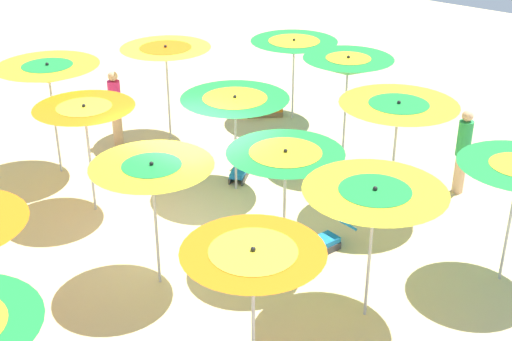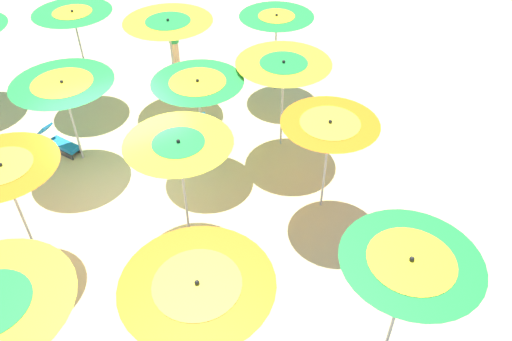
{
  "view_description": "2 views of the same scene",
  "coord_description": "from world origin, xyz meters",
  "px_view_note": "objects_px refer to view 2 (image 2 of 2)",
  "views": [
    {
      "loc": [
        -8.38,
        8.32,
        7.09
      ],
      "look_at": [
        -0.39,
        -1.35,
        0.87
      ],
      "focal_mm": 49.5,
      "sensor_mm": 36.0,
      "label": 1
    },
    {
      "loc": [
        1.75,
        8.63,
        7.74
      ],
      "look_at": [
        -2.1,
        2.08,
        1.28
      ],
      "focal_mm": 35.81,
      "sensor_mm": 36.0,
      "label": 2
    }
  ],
  "objects_px": {
    "beach_umbrella_8": "(169,29)",
    "lounger_1": "(203,135)",
    "beach_umbrella_15": "(409,270)",
    "beach_umbrella_5": "(64,88)",
    "beach_umbrella_13": "(283,69)",
    "beachgoer_1": "(174,38)",
    "beach_umbrella_14": "(329,130)",
    "beach_umbrella_6": "(4,173)",
    "lounger_0": "(60,143)",
    "beach_umbrella_9": "(198,88)",
    "beach_umbrella_12": "(276,23)",
    "beach_umbrella_10": "(179,151)",
    "beach_umbrella_4": "(74,19)",
    "beach_umbrella_11": "(198,291)"
  },
  "relations": [
    {
      "from": "beach_umbrella_6",
      "to": "beach_umbrella_8",
      "type": "height_order",
      "value": "beach_umbrella_8"
    },
    {
      "from": "beach_umbrella_5",
      "to": "beachgoer_1",
      "type": "distance_m",
      "value": 4.82
    },
    {
      "from": "beach_umbrella_6",
      "to": "beachgoer_1",
      "type": "bearing_deg",
      "value": -134.72
    },
    {
      "from": "beach_umbrella_6",
      "to": "beach_umbrella_13",
      "type": "height_order",
      "value": "beach_umbrella_13"
    },
    {
      "from": "beach_umbrella_5",
      "to": "beach_umbrella_9",
      "type": "bearing_deg",
      "value": 147.77
    },
    {
      "from": "beach_umbrella_13",
      "to": "lounger_0",
      "type": "height_order",
      "value": "beach_umbrella_13"
    },
    {
      "from": "beach_umbrella_13",
      "to": "lounger_0",
      "type": "xyz_separation_m",
      "value": [
        4.77,
        -2.52,
        -1.9
      ]
    },
    {
      "from": "beach_umbrella_8",
      "to": "beach_umbrella_9",
      "type": "bearing_deg",
      "value": 79.32
    },
    {
      "from": "lounger_0",
      "to": "lounger_1",
      "type": "xyz_separation_m",
      "value": [
        -3.15,
        1.46,
        -0.0
      ]
    },
    {
      "from": "beach_umbrella_4",
      "to": "beach_umbrella_14",
      "type": "height_order",
      "value": "beach_umbrella_4"
    },
    {
      "from": "beach_umbrella_12",
      "to": "beach_umbrella_13",
      "type": "bearing_deg",
      "value": 61.21
    },
    {
      "from": "beach_umbrella_4",
      "to": "beach_umbrella_6",
      "type": "xyz_separation_m",
      "value": [
        2.63,
        5.1,
        -0.23
      ]
    },
    {
      "from": "beach_umbrella_4",
      "to": "beach_umbrella_6",
      "type": "bearing_deg",
      "value": 62.68
    },
    {
      "from": "beach_umbrella_4",
      "to": "beach_umbrella_14",
      "type": "distance_m",
      "value": 7.46
    },
    {
      "from": "beach_umbrella_13",
      "to": "beach_umbrella_15",
      "type": "xyz_separation_m",
      "value": [
        1.66,
        5.71,
        0.14
      ]
    },
    {
      "from": "beach_umbrella_9",
      "to": "beachgoer_1",
      "type": "distance_m",
      "value": 4.74
    },
    {
      "from": "beach_umbrella_12",
      "to": "beach_umbrella_13",
      "type": "distance_m",
      "value": 2.65
    },
    {
      "from": "beach_umbrella_10",
      "to": "beach_umbrella_13",
      "type": "distance_m",
      "value": 3.51
    },
    {
      "from": "beach_umbrella_8",
      "to": "beachgoer_1",
      "type": "height_order",
      "value": "beach_umbrella_8"
    },
    {
      "from": "beach_umbrella_15",
      "to": "beach_umbrella_5",
      "type": "bearing_deg",
      "value": -70.16
    },
    {
      "from": "beach_umbrella_6",
      "to": "beach_umbrella_4",
      "type": "bearing_deg",
      "value": -117.32
    },
    {
      "from": "beach_umbrella_8",
      "to": "beach_umbrella_12",
      "type": "xyz_separation_m",
      "value": [
        -2.68,
        0.87,
        -0.12
      ]
    },
    {
      "from": "beach_umbrella_12",
      "to": "lounger_0",
      "type": "distance_m",
      "value": 6.3
    },
    {
      "from": "beach_umbrella_6",
      "to": "beachgoer_1",
      "type": "relative_size",
      "value": 1.23
    },
    {
      "from": "beach_umbrella_8",
      "to": "beach_umbrella_10",
      "type": "distance_m",
      "value": 5.0
    },
    {
      "from": "beach_umbrella_9",
      "to": "beach_umbrella_5",
      "type": "bearing_deg",
      "value": -32.23
    },
    {
      "from": "beach_umbrella_9",
      "to": "beach_umbrella_11",
      "type": "bearing_deg",
      "value": 64.48
    },
    {
      "from": "beach_umbrella_9",
      "to": "beach_umbrella_12",
      "type": "xyz_separation_m",
      "value": [
        -3.21,
        -1.95,
        -0.01
      ]
    },
    {
      "from": "beach_umbrella_4",
      "to": "beachgoer_1",
      "type": "height_order",
      "value": "beach_umbrella_4"
    },
    {
      "from": "beach_umbrella_13",
      "to": "beach_umbrella_14",
      "type": "height_order",
      "value": "beach_umbrella_13"
    },
    {
      "from": "beach_umbrella_13",
      "to": "beachgoer_1",
      "type": "xyz_separation_m",
      "value": [
        0.69,
        -4.84,
        -1.12
      ]
    },
    {
      "from": "beach_umbrella_4",
      "to": "beachgoer_1",
      "type": "distance_m",
      "value": 3.03
    },
    {
      "from": "beach_umbrella_10",
      "to": "beach_umbrella_12",
      "type": "height_order",
      "value": "beach_umbrella_10"
    },
    {
      "from": "beach_umbrella_8",
      "to": "lounger_1",
      "type": "xyz_separation_m",
      "value": [
        0.21,
        2.14,
        -1.9
      ]
    },
    {
      "from": "beach_umbrella_11",
      "to": "beach_umbrella_12",
      "type": "xyz_separation_m",
      "value": [
        -5.47,
        -6.68,
        0.05
      ]
    },
    {
      "from": "lounger_1",
      "to": "beach_umbrella_11",
      "type": "bearing_deg",
      "value": -13.66
    },
    {
      "from": "beach_umbrella_6",
      "to": "beachgoer_1",
      "type": "xyz_separation_m",
      "value": [
        -5.35,
        -5.4,
        -1.09
      ]
    },
    {
      "from": "beach_umbrella_13",
      "to": "beach_umbrella_14",
      "type": "distance_m",
      "value": 2.33
    },
    {
      "from": "beach_umbrella_8",
      "to": "beach_umbrella_10",
      "type": "bearing_deg",
      "value": 69.1
    },
    {
      "from": "beach_umbrella_6",
      "to": "lounger_1",
      "type": "xyz_separation_m",
      "value": [
        -4.43,
        -1.62,
        -1.86
      ]
    },
    {
      "from": "beach_umbrella_8",
      "to": "beach_umbrella_13",
      "type": "distance_m",
      "value": 3.49
    },
    {
      "from": "beach_umbrella_5",
      "to": "lounger_1",
      "type": "xyz_separation_m",
      "value": [
        -2.81,
        0.88,
        -1.73
      ]
    },
    {
      "from": "beach_umbrella_5",
      "to": "beach_umbrella_15",
      "type": "height_order",
      "value": "beach_umbrella_15"
    },
    {
      "from": "beach_umbrella_6",
      "to": "lounger_1",
      "type": "bearing_deg",
      "value": -159.89
    },
    {
      "from": "beach_umbrella_4",
      "to": "lounger_1",
      "type": "height_order",
      "value": "beach_umbrella_4"
    },
    {
      "from": "beach_umbrella_11",
      "to": "beach_umbrella_6",
      "type": "bearing_deg",
      "value": -64.05
    },
    {
      "from": "beach_umbrella_9",
      "to": "beach_umbrella_15",
      "type": "distance_m",
      "value": 6.09
    },
    {
      "from": "beach_umbrella_6",
      "to": "lounger_0",
      "type": "relative_size",
      "value": 1.84
    },
    {
      "from": "beach_umbrella_14",
      "to": "beachgoer_1",
      "type": "relative_size",
      "value": 1.2
    },
    {
      "from": "beach_umbrella_14",
      "to": "lounger_1",
      "type": "distance_m",
      "value": 3.98
    }
  ]
}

